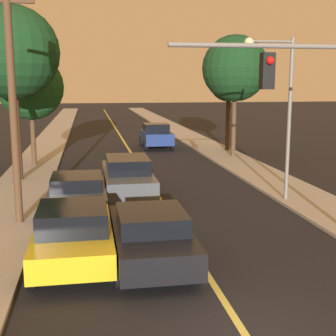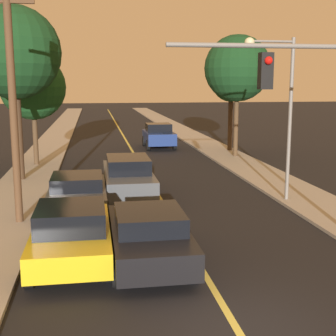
{
  "view_description": "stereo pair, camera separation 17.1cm",
  "coord_description": "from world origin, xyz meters",
  "px_view_note": "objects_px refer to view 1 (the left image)",
  "views": [
    {
      "loc": [
        -2.71,
        -7.43,
        4.55
      ],
      "look_at": [
        0.0,
        8.45,
        1.6
      ],
      "focal_mm": 50.0,
      "sensor_mm": 36.0,
      "label": 1
    },
    {
      "loc": [
        -2.55,
        -7.46,
        4.55
      ],
      "look_at": [
        0.0,
        8.45,
        1.6
      ],
      "focal_mm": 50.0,
      "sensor_mm": 36.0,
      "label": 2
    }
  ],
  "objects_px": {
    "tree_left_far": "(31,87)",
    "tree_right_near": "(229,83)",
    "car_near_lane_front": "(151,235)",
    "tree_right_far": "(235,69)",
    "car_near_lane_second": "(127,177)",
    "car_far_oncoming": "(156,136)",
    "car_outer_lane_second": "(77,192)",
    "tree_left_near": "(13,53)",
    "car_outer_lane_front": "(73,234)",
    "streetlamp_right": "(278,95)",
    "utility_pole_left": "(13,101)",
    "traffic_signal_mast": "(327,105)"
  },
  "relations": [
    {
      "from": "tree_left_near",
      "to": "tree_right_near",
      "type": "height_order",
      "value": "tree_left_near"
    },
    {
      "from": "car_outer_lane_second",
      "to": "tree_right_far",
      "type": "bearing_deg",
      "value": 50.15
    },
    {
      "from": "car_outer_lane_front",
      "to": "streetlamp_right",
      "type": "bearing_deg",
      "value": 34.31
    },
    {
      "from": "traffic_signal_mast",
      "to": "tree_left_near",
      "type": "xyz_separation_m",
      "value": [
        -9.3,
        10.84,
        1.87
      ]
    },
    {
      "from": "tree_right_near",
      "to": "tree_right_far",
      "type": "distance_m",
      "value": 2.66
    },
    {
      "from": "tree_right_far",
      "to": "car_outer_lane_second",
      "type": "bearing_deg",
      "value": -129.85
    },
    {
      "from": "tree_left_far",
      "to": "tree_right_near",
      "type": "bearing_deg",
      "value": 17.29
    },
    {
      "from": "car_far_oncoming",
      "to": "tree_right_near",
      "type": "xyz_separation_m",
      "value": [
        4.45,
        -2.48,
        3.64
      ]
    },
    {
      "from": "car_outer_lane_second",
      "to": "utility_pole_left",
      "type": "height_order",
      "value": "utility_pole_left"
    },
    {
      "from": "streetlamp_right",
      "to": "utility_pole_left",
      "type": "bearing_deg",
      "value": -171.18
    },
    {
      "from": "car_outer_lane_second",
      "to": "utility_pole_left",
      "type": "bearing_deg",
      "value": -146.18
    },
    {
      "from": "tree_right_far",
      "to": "car_near_lane_second",
      "type": "bearing_deg",
      "value": -128.75
    },
    {
      "from": "car_near_lane_front",
      "to": "utility_pole_left",
      "type": "distance_m",
      "value": 6.31
    },
    {
      "from": "car_near_lane_front",
      "to": "tree_left_near",
      "type": "bearing_deg",
      "value": 113.34
    },
    {
      "from": "car_far_oncoming",
      "to": "car_outer_lane_second",
      "type": "bearing_deg",
      "value": 72.18
    },
    {
      "from": "car_near_lane_second",
      "to": "car_far_oncoming",
      "type": "height_order",
      "value": "car_far_oncoming"
    },
    {
      "from": "car_outer_lane_front",
      "to": "car_outer_lane_second",
      "type": "height_order",
      "value": "car_outer_lane_front"
    },
    {
      "from": "traffic_signal_mast",
      "to": "tree_right_near",
      "type": "distance_m",
      "value": 18.84
    },
    {
      "from": "utility_pole_left",
      "to": "tree_left_near",
      "type": "height_order",
      "value": "tree_left_near"
    },
    {
      "from": "car_outer_lane_front",
      "to": "car_near_lane_second",
      "type": "bearing_deg",
      "value": 74.17
    },
    {
      "from": "car_near_lane_front",
      "to": "tree_left_far",
      "type": "xyz_separation_m",
      "value": [
        -4.45,
        14.86,
        3.56
      ]
    },
    {
      "from": "car_near_lane_second",
      "to": "car_outer_lane_front",
      "type": "xyz_separation_m",
      "value": [
        -1.93,
        -6.82,
        -0.04
      ]
    },
    {
      "from": "car_near_lane_second",
      "to": "tree_right_far",
      "type": "bearing_deg",
      "value": 51.25
    },
    {
      "from": "car_outer_lane_second",
      "to": "tree_left_far",
      "type": "distance_m",
      "value": 10.68
    },
    {
      "from": "car_outer_lane_second",
      "to": "tree_right_near",
      "type": "bearing_deg",
      "value": 54.63
    },
    {
      "from": "utility_pole_left",
      "to": "tree_right_far",
      "type": "xyz_separation_m",
      "value": [
        11.02,
        12.24,
        1.38
      ]
    },
    {
      "from": "car_outer_lane_front",
      "to": "car_far_oncoming",
      "type": "xyz_separation_m",
      "value": [
        5.14,
        20.84,
        0.08
      ]
    },
    {
      "from": "car_far_oncoming",
      "to": "tree_right_far",
      "type": "distance_m",
      "value": 7.83
    },
    {
      "from": "car_outer_lane_second",
      "to": "tree_right_far",
      "type": "height_order",
      "value": "tree_right_far"
    },
    {
      "from": "tree_left_far",
      "to": "tree_right_far",
      "type": "height_order",
      "value": "tree_right_far"
    },
    {
      "from": "car_outer_lane_second",
      "to": "car_outer_lane_front",
      "type": "bearing_deg",
      "value": -90.0
    },
    {
      "from": "car_far_oncoming",
      "to": "tree_right_near",
      "type": "bearing_deg",
      "value": 150.85
    },
    {
      "from": "tree_right_far",
      "to": "traffic_signal_mast",
      "type": "bearing_deg",
      "value": -99.37
    },
    {
      "from": "car_outer_lane_second",
      "to": "utility_pole_left",
      "type": "distance_m",
      "value": 3.93
    },
    {
      "from": "car_near_lane_second",
      "to": "car_outer_lane_front",
      "type": "bearing_deg",
      "value": -105.83
    },
    {
      "from": "tree_left_near",
      "to": "tree_right_near",
      "type": "bearing_deg",
      "value": 32.08
    },
    {
      "from": "car_outer_lane_front",
      "to": "tree_right_far",
      "type": "xyz_separation_m",
      "value": [
        9.19,
        15.86,
        4.57
      ]
    },
    {
      "from": "car_near_lane_second",
      "to": "tree_right_far",
      "type": "distance_m",
      "value": 12.45
    },
    {
      "from": "car_outer_lane_second",
      "to": "tree_right_near",
      "type": "relative_size",
      "value": 0.75
    },
    {
      "from": "car_near_lane_front",
      "to": "tree_right_near",
      "type": "distance_m",
      "value": 20.49
    },
    {
      "from": "streetlamp_right",
      "to": "utility_pole_left",
      "type": "distance_m",
      "value": 9.35
    },
    {
      "from": "car_outer_lane_front",
      "to": "tree_right_far",
      "type": "height_order",
      "value": "tree_right_far"
    },
    {
      "from": "utility_pole_left",
      "to": "tree_right_far",
      "type": "distance_m",
      "value": 16.53
    },
    {
      "from": "car_near_lane_front",
      "to": "car_far_oncoming",
      "type": "relative_size",
      "value": 1.13
    },
    {
      "from": "tree_right_near",
      "to": "car_near_lane_front",
      "type": "bearing_deg",
      "value": -112.35
    },
    {
      "from": "car_outer_lane_second",
      "to": "utility_pole_left",
      "type": "relative_size",
      "value": 0.58
    },
    {
      "from": "car_near_lane_second",
      "to": "tree_right_far",
      "type": "xyz_separation_m",
      "value": [
        7.26,
        9.05,
        4.53
      ]
    },
    {
      "from": "tree_right_far",
      "to": "car_near_lane_front",
      "type": "bearing_deg",
      "value": -114.23
    },
    {
      "from": "traffic_signal_mast",
      "to": "tree_left_far",
      "type": "height_order",
      "value": "tree_left_far"
    },
    {
      "from": "tree_left_near",
      "to": "car_near_lane_front",
      "type": "bearing_deg",
      "value": -66.66
    }
  ]
}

